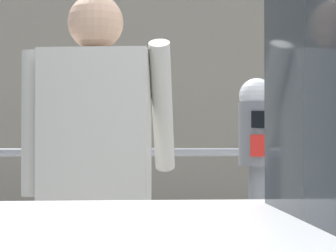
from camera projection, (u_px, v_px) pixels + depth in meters
name	position (u px, v px, depth m)	size (l,w,h in m)	color
parking_meter	(257.00, 177.00, 2.58)	(0.15, 0.16, 1.41)	slate
pedestrian_at_meter	(95.00, 171.00, 2.58)	(0.67, 0.44, 1.76)	#1E233F
background_railing	(240.00, 189.00, 4.50)	(24.06, 0.06, 1.08)	gray
backdrop_wall	(198.00, 120.00, 7.30)	(32.00, 0.50, 3.05)	#ADA38E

